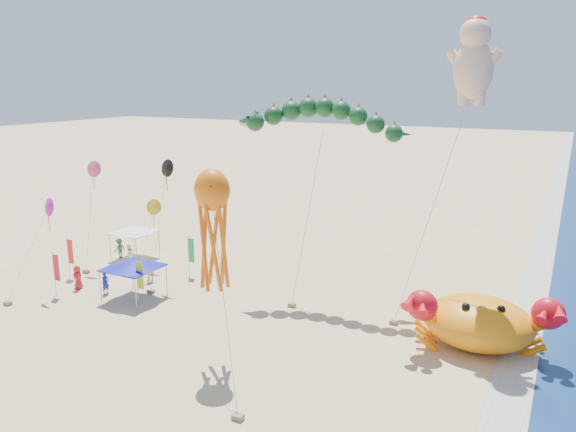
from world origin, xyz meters
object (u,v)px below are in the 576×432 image
object	(u,v)px
dragon_kite	(321,123)
canopy_white	(134,230)
crab_inflatable	(478,321)
octopus_kite	(213,220)
cherub_kite	(474,59)
canopy_blue	(133,265)

from	to	relation	value
dragon_kite	canopy_white	bearing A→B (deg)	179.32
crab_inflatable	octopus_kite	bearing A→B (deg)	-148.51
cherub_kite	canopy_blue	xyz separation A→B (m)	(-20.64, -5.76, -13.46)
octopus_kite	canopy_white	bearing A→B (deg)	144.32
dragon_kite	cherub_kite	world-z (taller)	cherub_kite
cherub_kite	canopy_white	size ratio (longest dim) A/B	5.34
canopy_blue	canopy_white	distance (m)	9.57
cherub_kite	canopy_white	xyz separation A→B (m)	(-26.98, 1.41, -13.46)
dragon_kite	canopy_blue	world-z (taller)	dragon_kite
canopy_blue	canopy_white	size ratio (longest dim) A/B	1.09
dragon_kite	canopy_blue	size ratio (longest dim) A/B	3.56
dragon_kite	cherub_kite	bearing A→B (deg)	-7.04
octopus_kite	canopy_blue	bearing A→B (deg)	155.55
crab_inflatable	cherub_kite	xyz separation A→B (m)	(-1.75, 2.63, 14.31)
crab_inflatable	canopy_blue	bearing A→B (deg)	-172.04
canopy_blue	canopy_white	bearing A→B (deg)	131.51
dragon_kite	canopy_blue	bearing A→B (deg)	-147.35
cherub_kite	octopus_kite	distance (m)	16.96
dragon_kite	octopus_kite	bearing A→B (deg)	-94.74
dragon_kite	canopy_white	size ratio (longest dim) A/B	3.87
octopus_kite	canopy_white	world-z (taller)	octopus_kite
cherub_kite	octopus_kite	world-z (taller)	cherub_kite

